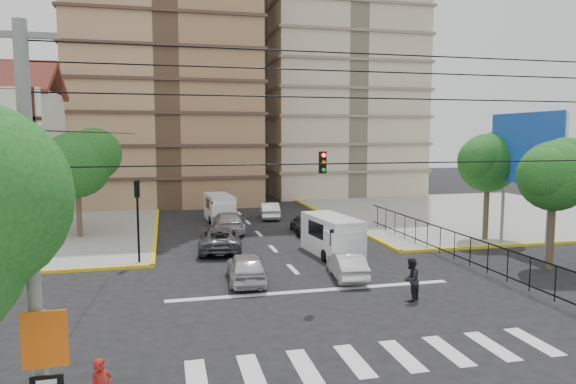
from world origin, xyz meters
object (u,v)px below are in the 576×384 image
object	(u,v)px
van_left_lane	(220,208)
car_white_front_right	(347,266)
traffic_light_nw	(138,207)
district_sign	(45,353)
car_silver_front_left	(246,267)
pedestrian_crosswalk	(411,279)
van_right_lane	(333,237)

from	to	relation	value
van_left_lane	car_white_front_right	world-z (taller)	van_left_lane
traffic_light_nw	car_white_front_right	xyz separation A→B (m)	(9.94, -5.06, -2.48)
car_white_front_right	traffic_light_nw	bearing A→B (deg)	-19.74
traffic_light_nw	district_sign	size ratio (longest dim) A/B	1.38
van_left_lane	car_silver_front_left	bearing A→B (deg)	-96.38
district_sign	car_silver_front_left	distance (m)	13.98
traffic_light_nw	pedestrian_crosswalk	world-z (taller)	traffic_light_nw
traffic_light_nw	van_right_lane	size ratio (longest dim) A/B	0.85
car_silver_front_left	pedestrian_crosswalk	world-z (taller)	pedestrian_crosswalk
car_silver_front_left	pedestrian_crosswalk	bearing A→B (deg)	148.66
traffic_light_nw	van_left_lane	distance (m)	14.62
van_left_lane	car_white_front_right	size ratio (longest dim) A/B	1.26
car_silver_front_left	car_white_front_right	size ratio (longest dim) A/B	1.10
van_left_lane	van_right_lane	bearing A→B (deg)	-73.78
pedestrian_crosswalk	van_right_lane	bearing A→B (deg)	-127.44
car_silver_front_left	car_white_front_right	xyz separation A→B (m)	(4.87, -0.48, -0.09)
van_right_lane	car_white_front_right	world-z (taller)	van_right_lane
pedestrian_crosswalk	car_white_front_right	bearing A→B (deg)	-110.72
traffic_light_nw	car_white_front_right	world-z (taller)	traffic_light_nw
traffic_light_nw	car_silver_front_left	size ratio (longest dim) A/B	1.04
van_right_lane	car_silver_front_left	world-z (taller)	van_right_lane
van_right_lane	car_silver_front_left	size ratio (longest dim) A/B	1.22
van_left_lane	traffic_light_nw	bearing A→B (deg)	-117.56
van_right_lane	van_left_lane	distance (m)	14.55
car_silver_front_left	car_white_front_right	distance (m)	4.90
car_white_front_right	district_sign	bearing A→B (deg)	54.82
traffic_light_nw	van_right_lane	distance (m)	11.01
district_sign	van_right_lane	distance (m)	20.52
van_right_lane	car_silver_front_left	xyz separation A→B (m)	(-5.74, -4.25, -0.37)
car_silver_front_left	van_right_lane	bearing A→B (deg)	-140.44
district_sign	van_right_lane	world-z (taller)	district_sign
van_left_lane	car_silver_front_left	xyz separation A→B (m)	(-0.63, -17.87, -0.31)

